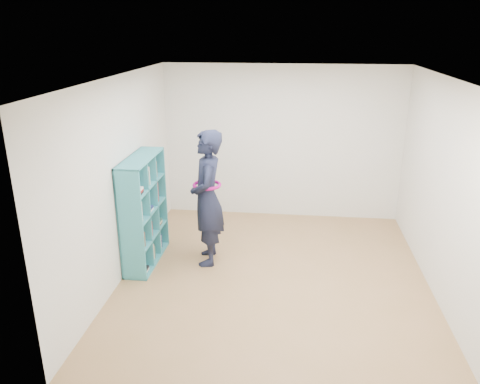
# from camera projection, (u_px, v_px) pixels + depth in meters

# --- Properties ---
(floor) EXTENTS (4.50, 4.50, 0.00)m
(floor) POSITION_uv_depth(u_px,v_px,m) (274.00, 277.00, 6.23)
(floor) COLOR olive
(floor) RESTS_ON ground
(ceiling) EXTENTS (4.50, 4.50, 0.00)m
(ceiling) POSITION_uv_depth(u_px,v_px,m) (279.00, 78.00, 5.36)
(ceiling) COLOR white
(ceiling) RESTS_ON wall_back
(wall_left) EXTENTS (0.02, 4.50, 2.60)m
(wall_left) POSITION_uv_depth(u_px,v_px,m) (121.00, 179.00, 6.01)
(wall_left) COLOR silver
(wall_left) RESTS_ON floor
(wall_right) EXTENTS (0.02, 4.50, 2.60)m
(wall_right) POSITION_uv_depth(u_px,v_px,m) (444.00, 192.00, 5.58)
(wall_right) COLOR silver
(wall_right) RESTS_ON floor
(wall_back) EXTENTS (4.00, 0.02, 2.60)m
(wall_back) POSITION_uv_depth(u_px,v_px,m) (282.00, 143.00, 7.90)
(wall_back) COLOR silver
(wall_back) RESTS_ON floor
(wall_front) EXTENTS (4.00, 0.02, 2.60)m
(wall_front) POSITION_uv_depth(u_px,v_px,m) (264.00, 276.00, 3.69)
(wall_front) COLOR silver
(wall_front) RESTS_ON floor
(bookshelf) EXTENTS (0.33, 1.15, 1.53)m
(bookshelf) POSITION_uv_depth(u_px,v_px,m) (142.00, 212.00, 6.44)
(bookshelf) COLOR teal
(bookshelf) RESTS_ON floor
(person) EXTENTS (0.55, 0.75, 1.89)m
(person) POSITION_uv_depth(u_px,v_px,m) (207.00, 198.00, 6.37)
(person) COLOR black
(person) RESTS_ON floor
(smartphone) EXTENTS (0.04, 0.10, 0.13)m
(smartphone) POSITION_uv_depth(u_px,v_px,m) (196.00, 188.00, 6.39)
(smartphone) COLOR silver
(smartphone) RESTS_ON person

